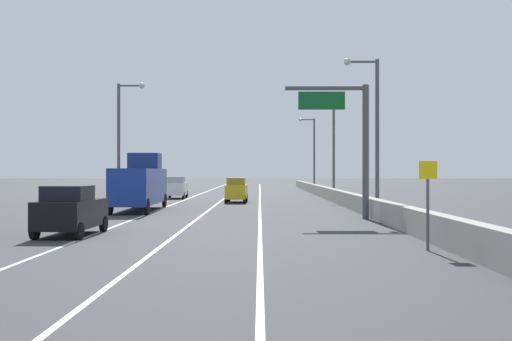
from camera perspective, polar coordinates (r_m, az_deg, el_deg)
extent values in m
plane|color=#38383A|center=(67.47, -0.91, -2.34)|extent=(320.00, 320.00, 0.00)
cube|color=silver|center=(58.88, -6.47, -2.67)|extent=(0.16, 130.00, 0.00)
cube|color=silver|center=(58.57, -3.06, -2.68)|extent=(0.16, 130.00, 0.00)
cube|color=silver|center=(58.46, 0.37, -2.69)|extent=(0.16, 130.00, 0.00)
cube|color=#9E998E|center=(43.94, 8.91, -2.83)|extent=(0.60, 120.00, 1.10)
cylinder|color=#47474C|center=(34.21, 10.33, 1.75)|extent=(0.36, 0.36, 7.50)
cube|color=#47474C|center=(34.19, 6.58, 7.72)|extent=(4.50, 0.20, 0.20)
cube|color=#0C5923|center=(33.96, 6.22, 6.59)|extent=(2.60, 0.10, 1.00)
cylinder|color=#4C4C51|center=(20.98, 15.94, -4.05)|extent=(0.10, 0.10, 2.40)
cube|color=yellow|center=(20.89, 15.96, 0.05)|extent=(0.60, 0.04, 0.60)
cylinder|color=#4C4C51|center=(37.29, 11.39, 3.10)|extent=(0.24, 0.24, 9.45)
cube|color=#4C4C51|center=(37.67, 10.03, 10.09)|extent=(1.80, 0.12, 0.12)
sphere|color=beige|center=(37.53, 8.65, 10.12)|extent=(0.44, 0.44, 0.44)
cylinder|color=#4C4C51|center=(57.44, 7.36, 1.98)|extent=(0.24, 0.24, 9.45)
cube|color=#4C4C51|center=(57.68, 6.47, 6.54)|extent=(1.80, 0.12, 0.12)
sphere|color=beige|center=(57.59, 5.57, 6.55)|extent=(0.44, 0.44, 0.44)
cylinder|color=#4C4C51|center=(77.74, 5.53, 1.44)|extent=(0.24, 0.24, 9.45)
cube|color=#4C4C51|center=(77.92, 4.86, 4.81)|extent=(1.80, 0.12, 0.12)
sphere|color=beige|center=(77.85, 4.20, 4.81)|extent=(0.44, 0.44, 0.44)
cylinder|color=#4C4C51|center=(47.95, -12.86, 2.39)|extent=(0.24, 0.24, 9.45)
cube|color=#4C4C51|center=(48.17, -11.80, 7.85)|extent=(1.80, 0.12, 0.12)
sphere|color=beige|center=(47.99, -10.74, 7.88)|extent=(0.44, 0.44, 0.44)
cube|color=white|center=(59.83, -7.53, -1.72)|extent=(1.97, 4.20, 1.20)
cube|color=#96969E|center=(59.40, -7.57, -0.87)|extent=(1.68, 1.91, 0.60)
cylinder|color=black|center=(61.56, -8.15, -2.24)|extent=(0.24, 0.69, 0.68)
cylinder|color=black|center=(61.38, -6.58, -2.25)|extent=(0.24, 0.69, 0.68)
cylinder|color=black|center=(58.34, -8.53, -2.36)|extent=(0.24, 0.69, 0.68)
cylinder|color=black|center=(58.15, -6.88, -2.37)|extent=(0.24, 0.69, 0.68)
cube|color=black|center=(26.17, -17.06, -3.91)|extent=(2.03, 4.23, 1.13)
cube|color=black|center=(25.74, -17.37, -2.05)|extent=(1.73, 1.93, 0.60)
cylinder|color=black|center=(28.04, -17.63, -4.81)|extent=(0.24, 0.69, 0.68)
cylinder|color=black|center=(27.50, -14.22, -4.91)|extent=(0.24, 0.69, 0.68)
cylinder|color=black|center=(25.00, -20.19, -5.39)|extent=(0.24, 0.69, 0.68)
cylinder|color=black|center=(24.40, -16.40, -5.52)|extent=(0.24, 0.69, 0.68)
cube|color=gold|center=(51.66, -1.86, -2.00)|extent=(1.79, 4.31, 1.17)
cube|color=olive|center=(51.21, -1.89, -1.03)|extent=(1.54, 1.96, 0.60)
cylinder|color=black|center=(53.42, -2.57, -2.57)|extent=(0.23, 0.68, 0.68)
cylinder|color=black|center=(53.33, -0.92, -2.57)|extent=(0.23, 0.68, 0.68)
cylinder|color=black|center=(50.05, -2.86, -2.74)|extent=(0.23, 0.68, 0.68)
cylinder|color=black|center=(49.96, -1.09, -2.74)|extent=(0.23, 0.68, 0.68)
cube|color=navy|center=(41.33, -10.93, -1.45)|extent=(2.57, 9.09, 2.34)
cube|color=navy|center=(43.28, -10.47, 0.89)|extent=(2.15, 2.03, 1.10)
cylinder|color=black|center=(45.33, -11.47, -2.81)|extent=(0.24, 1.00, 1.00)
cylinder|color=black|center=(44.97, -8.66, -2.83)|extent=(0.24, 1.00, 1.00)
cylinder|color=black|center=(37.85, -13.64, -3.35)|extent=(0.24, 1.00, 1.00)
cylinder|color=black|center=(37.42, -10.29, -3.38)|extent=(0.24, 1.00, 1.00)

